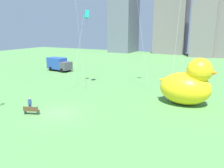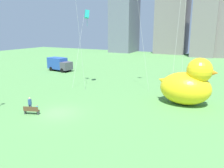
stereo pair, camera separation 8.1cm
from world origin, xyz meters
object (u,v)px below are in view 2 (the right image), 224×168
box_truck (59,64)px  park_bench (31,110)px  person_adult (30,104)px  person_child (37,109)px  giant_inflatable_duck (188,85)px  kite_teal (87,15)px

box_truck → park_bench: bearing=-56.3°
park_bench → person_adult: bearing=142.7°
park_bench → person_child: 0.61m
park_bench → person_child: bearing=60.8°
person_child → person_adult: bearing=173.9°
giant_inflatable_duck → box_truck: size_ratio=1.16×
box_truck → kite_teal: bearing=-33.7°
box_truck → person_adult: bearing=-57.1°
giant_inflatable_duck → box_truck: (-28.41, 10.48, -0.98)m
person_adult → person_child: (1.16, -0.12, -0.36)m
person_child → park_bench: bearing=-119.2°
park_bench → giant_inflatable_duck: (14.02, 11.08, 1.95)m
person_adult → giant_inflatable_duck: giant_inflatable_duck is taller
person_adult → person_child: size_ratio=1.69×
person_child → box_truck: box_truck is taller
person_child → box_truck: size_ratio=0.16×
park_bench → person_adult: (-0.86, 0.66, 0.40)m
kite_teal → person_adult: bearing=-89.0°
person_child → kite_teal: size_ratio=0.08×
park_bench → kite_teal: 16.45m
giant_inflatable_duck → kite_teal: size_ratio=0.59×
person_adult → box_truck: 24.91m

